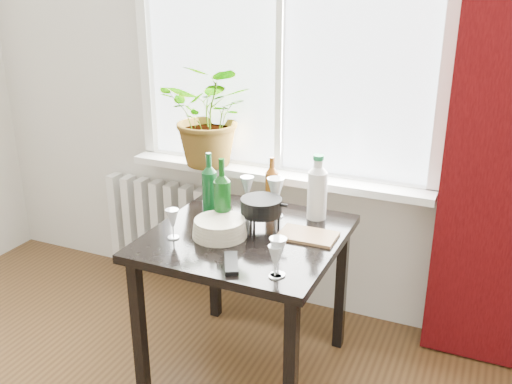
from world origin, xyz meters
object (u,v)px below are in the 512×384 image
at_px(radiator, 166,224).
at_px(cutting_board, 308,236).
at_px(tv_remote, 231,263).
at_px(table, 246,252).
at_px(wineglass_front_right, 278,257).
at_px(wineglass_back_center, 276,197).
at_px(potted_plant, 212,115).
at_px(cleaning_bottle, 317,186).
at_px(wineglass_front_left, 173,224).
at_px(bottle_amber, 272,182).
at_px(fondue_pot, 261,214).
at_px(wineglass_far_right, 275,261).
at_px(wineglass_back_left, 247,191).
at_px(wine_bottle_right, 222,193).
at_px(wine_bottle_left, 209,183).
at_px(plate_stack, 220,228).

xyz_separation_m(radiator, cutting_board, (1.12, -0.55, 0.37)).
bearing_deg(tv_remote, radiator, 106.80).
height_order(radiator, table, table).
distance_m(wineglass_front_right, tv_remote, 0.22).
bearing_deg(wineglass_front_right, wineglass_back_center, 112.90).
relative_size(potted_plant, cleaning_bottle, 1.73).
height_order(wineglass_front_left, cutting_board, wineglass_front_left).
distance_m(bottle_amber, fondue_pot, 0.27).
relative_size(wineglass_far_right, cutting_board, 0.53).
height_order(potted_plant, cleaning_bottle, potted_plant).
height_order(wineglass_back_left, cutting_board, wineglass_back_left).
bearing_deg(potted_plant, wineglass_front_left, -75.90).
distance_m(cleaning_bottle, wineglass_back_left, 0.38).
distance_m(cleaning_bottle, wineglass_front_left, 0.71).
bearing_deg(wineglass_front_right, wine_bottle_right, 140.91).
distance_m(tv_remote, cutting_board, 0.43).
bearing_deg(cutting_board, fondue_pot, 179.52).
xyz_separation_m(radiator, wineglass_far_right, (1.12, -0.95, 0.43)).
distance_m(bottle_amber, wineglass_front_right, 0.71).
height_order(wineglass_front_right, cutting_board, wineglass_front_right).
distance_m(wineglass_far_right, wineglass_back_center, 0.61).
relative_size(potted_plant, wineglass_far_right, 4.16).
bearing_deg(wineglass_back_left, bottle_amber, 21.17).
distance_m(wine_bottle_left, tv_remote, 0.58).
distance_m(radiator, wine_bottle_left, 0.92).
xyz_separation_m(wineglass_back_center, tv_remote, (0.03, -0.54, -0.09)).
xyz_separation_m(wineglass_back_center, plate_stack, (-0.14, -0.32, -0.06)).
distance_m(wineglass_far_right, wineglass_front_left, 0.57).
height_order(wine_bottle_left, wineglass_front_left, wine_bottle_left).
bearing_deg(tv_remote, cutting_board, 34.85).
distance_m(table, potted_plant, 0.87).
relative_size(wine_bottle_left, wineglass_far_right, 2.29).
relative_size(wineglass_front_right, wineglass_front_left, 1.16).
xyz_separation_m(wineglass_back_center, fondue_pot, (-0.01, -0.16, -0.03)).
distance_m(table, cutting_board, 0.30).
height_order(potted_plant, wineglass_far_right, potted_plant).
bearing_deg(wineglass_back_center, tv_remote, -87.12).
bearing_deg(plate_stack, potted_plant, 120.10).
relative_size(potted_plant, tv_remote, 3.15).
relative_size(wine_bottle_left, cleaning_bottle, 0.96).
distance_m(plate_stack, cutting_board, 0.40).
xyz_separation_m(potted_plant, wineglass_front_right, (0.74, -0.86, -0.31)).
bearing_deg(radiator, table, -36.54).
distance_m(radiator, table, 1.09).
bearing_deg(bottle_amber, wineglass_front_right, -65.66).
distance_m(wineglass_back_left, tv_remote, 0.64).
relative_size(wine_bottle_right, wineglass_far_right, 2.44).
height_order(fondue_pot, tv_remote, fondue_pot).
distance_m(cleaning_bottle, wineglass_far_right, 0.63).
distance_m(wineglass_back_center, cutting_board, 0.29).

